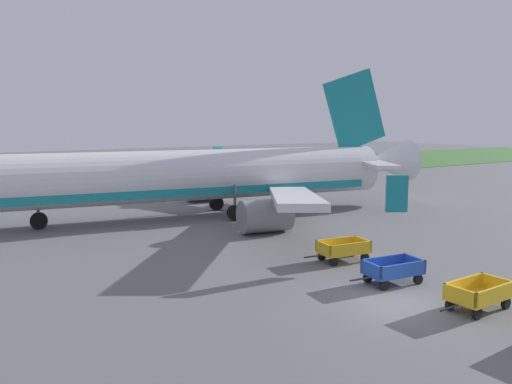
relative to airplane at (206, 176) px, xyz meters
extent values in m
plane|color=slate|center=(-1.53, -20.03, -3.05)|extent=(220.00, 220.00, 0.00)
cube|color=#3D7033|center=(-1.53, 31.44, -3.02)|extent=(220.00, 28.00, 0.06)
cylinder|color=silver|center=(-1.02, 0.17, 0.10)|extent=(30.20, 8.48, 3.70)
cube|color=teal|center=(-1.02, 0.17, -0.92)|extent=(27.21, 7.81, 0.56)
cone|color=silver|center=(15.91, -2.59, 0.60)|extent=(5.01, 4.19, 3.52)
cube|color=silver|center=(1.71, -8.74, -0.57)|extent=(8.97, 12.46, 1.35)
cube|color=teal|center=(3.26, -15.58, 0.38)|extent=(1.04, 0.74, 1.90)
cylinder|color=gray|center=(0.75, -7.00, -1.92)|extent=(3.50, 2.59, 2.10)
cube|color=silver|center=(4.40, 7.74, -0.57)|extent=(5.40, 13.25, 1.35)
cube|color=teal|center=(8.04, 13.74, 0.38)|extent=(1.12, 0.44, 1.90)
cylinder|color=gray|center=(2.93, 6.40, -1.92)|extent=(3.50, 2.59, 2.10)
cube|color=teal|center=(12.60, -2.06, 4.85)|extent=(5.96, 1.32, 6.88)
cube|color=silver|center=(12.28, -5.25, 0.70)|extent=(3.98, 5.45, 0.24)
cube|color=silver|center=(13.31, 1.07, 0.70)|extent=(2.57, 5.41, 0.24)
cylinder|color=#4C4C51|center=(-11.38, 1.86, -1.48)|extent=(0.20, 0.20, 2.04)
cylinder|color=black|center=(-11.38, 1.86, -2.50)|extent=(1.16, 0.62, 1.10)
cylinder|color=#4C4C51|center=(1.10, -2.41, -1.48)|extent=(0.20, 0.20, 2.04)
cylinder|color=black|center=(1.10, -2.41, -2.50)|extent=(1.16, 0.62, 1.10)
cylinder|color=#4C4C51|center=(1.80, 1.93, -1.48)|extent=(0.20, 0.20, 2.04)
cylinder|color=black|center=(1.80, 1.93, -2.50)|extent=(1.16, 0.62, 1.10)
cube|color=gold|center=(0.70, -22.23, -2.57)|extent=(2.56, 1.50, 0.08)
cube|color=gold|center=(0.73, -22.88, -2.26)|extent=(2.50, 0.20, 0.55)
cube|color=gold|center=(0.67, -21.58, -2.26)|extent=(2.50, 0.20, 0.55)
cube|color=gold|center=(-0.50, -22.28, -2.26)|extent=(0.16, 1.40, 0.55)
cube|color=gold|center=(1.90, -22.18, -2.26)|extent=(0.16, 1.40, 0.55)
cylinder|color=#2D2D33|center=(-1.10, -22.30, -2.61)|extent=(1.00, 0.12, 0.08)
cylinder|color=black|center=(-0.21, -22.83, -2.83)|extent=(0.45, 0.18, 0.44)
cylinder|color=black|center=(-0.26, -21.71, -2.83)|extent=(0.45, 0.18, 0.44)
cylinder|color=black|center=(1.66, -22.75, -2.83)|extent=(0.45, 0.18, 0.44)
cylinder|color=black|center=(1.61, -21.63, -2.83)|extent=(0.45, 0.18, 0.44)
cube|color=#234CB2|center=(0.23, -18.33, -2.57)|extent=(2.63, 1.66, 0.08)
cube|color=#234CB2|center=(0.16, -18.98, -2.26)|extent=(2.50, 0.36, 0.55)
cube|color=#234CB2|center=(0.30, -17.69, -2.26)|extent=(2.50, 0.36, 0.55)
cube|color=#234CB2|center=(-0.96, -18.21, -2.26)|extent=(0.25, 1.40, 0.55)
cube|color=#234CB2|center=(1.43, -18.46, -2.26)|extent=(0.25, 1.40, 0.55)
cylinder|color=#2D2D33|center=(-1.56, -18.14, -2.61)|extent=(1.00, 0.18, 0.08)
cylinder|color=black|center=(-0.76, -18.79, -2.83)|extent=(0.45, 0.21, 0.44)
cylinder|color=black|center=(-0.64, -17.68, -2.83)|extent=(0.45, 0.21, 0.44)
cylinder|color=black|center=(1.11, -18.99, -2.83)|extent=(0.45, 0.21, 0.44)
cylinder|color=black|center=(1.22, -17.88, -2.83)|extent=(0.45, 0.21, 0.44)
cube|color=gold|center=(0.74, -14.47, -2.57)|extent=(2.66, 1.70, 0.08)
cube|color=gold|center=(0.65, -15.12, -2.26)|extent=(2.49, 0.41, 0.55)
cube|color=gold|center=(0.82, -13.83, -2.26)|extent=(2.49, 0.41, 0.55)
cube|color=gold|center=(-0.45, -14.32, -2.26)|extent=(0.28, 1.40, 0.55)
cube|color=gold|center=(1.93, -14.63, -2.26)|extent=(0.28, 1.40, 0.55)
cylinder|color=#2D2D33|center=(-1.05, -14.25, -2.61)|extent=(1.00, 0.21, 0.08)
cylinder|color=black|center=(-0.26, -14.91, -2.83)|extent=(0.46, 0.21, 0.44)
cylinder|color=black|center=(-0.12, -13.80, -2.83)|extent=(0.46, 0.21, 0.44)
cylinder|color=black|center=(1.60, -15.15, -2.83)|extent=(0.46, 0.21, 0.44)
cylinder|color=black|center=(1.74, -14.04, -2.83)|extent=(0.46, 0.21, 0.44)
camera|label=1|loc=(-16.10, -33.46, 4.12)|focal=35.26mm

